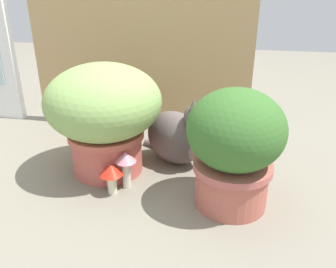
# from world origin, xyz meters

# --- Properties ---
(ground_plane) EXTENTS (6.00, 6.00, 0.00)m
(ground_plane) POSITION_xyz_m (0.00, 0.00, 0.00)
(ground_plane) COLOR gray
(cardboard_backdrop) EXTENTS (1.10, 0.03, 0.98)m
(cardboard_backdrop) POSITION_xyz_m (-0.04, 0.53, 0.49)
(cardboard_backdrop) COLOR tan
(cardboard_backdrop) RESTS_ON ground
(grass_planter) EXTENTS (0.44, 0.44, 0.43)m
(grass_planter) POSITION_xyz_m (-0.04, 0.04, 0.25)
(grass_planter) COLOR #C25A4F
(grass_planter) RESTS_ON ground
(leafy_planter) EXTENTS (0.31, 0.31, 0.40)m
(leafy_planter) POSITION_xyz_m (0.44, -0.10, 0.22)
(leafy_planter) COLOR #B55E4F
(leafy_planter) RESTS_ON ground
(cat) EXTENTS (0.34, 0.29, 0.32)m
(cat) POSITION_xyz_m (0.22, 0.15, 0.12)
(cat) COLOR #5C504F
(cat) RESTS_ON ground
(mushroom_ornament_red) EXTENTS (0.08, 0.08, 0.11)m
(mushroom_ornament_red) POSITION_xyz_m (0.03, -0.12, 0.08)
(mushroom_ornament_red) COLOR #E6E9C5
(mushroom_ornament_red) RESTS_ON ground
(mushroom_ornament_pink) EXTENTS (0.08, 0.08, 0.14)m
(mushroom_ornament_pink) POSITION_xyz_m (0.07, -0.07, 0.10)
(mushroom_ornament_pink) COLOR beige
(mushroom_ornament_pink) RESTS_ON ground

